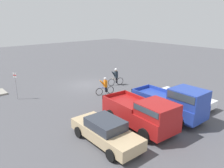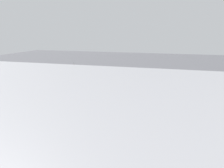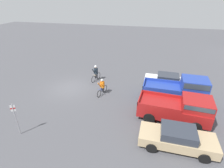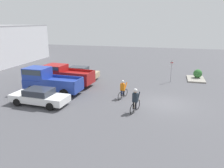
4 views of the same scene
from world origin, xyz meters
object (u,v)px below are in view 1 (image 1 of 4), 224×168
(pickup_truck_0, at_px, (174,102))
(cyclist_1, at_px, (116,76))
(pickup_truck_1, at_px, (143,113))
(cyclist_0, at_px, (105,86))
(sedan_0, at_px, (184,97))
(sedan_1, at_px, (106,131))
(fire_lane_sign, at_px, (16,83))

(pickup_truck_0, bearing_deg, cyclist_1, -105.42)
(pickup_truck_0, distance_m, pickup_truck_1, 2.84)
(pickup_truck_0, relative_size, cyclist_0, 3.00)
(sedan_0, bearing_deg, pickup_truck_0, 17.58)
(cyclist_0, bearing_deg, pickup_truck_1, 69.73)
(sedan_0, bearing_deg, cyclist_0, -62.72)
(pickup_truck_0, bearing_deg, sedan_0, -162.42)
(pickup_truck_1, distance_m, cyclist_1, 9.68)
(pickup_truck_1, bearing_deg, sedan_0, -174.78)
(pickup_truck_1, bearing_deg, cyclist_0, -110.27)
(pickup_truck_0, relative_size, sedan_1, 1.15)
(sedan_1, relative_size, fire_lane_sign, 1.89)
(fire_lane_sign, bearing_deg, pickup_truck_0, 122.02)
(sedan_0, height_order, cyclist_0, cyclist_0)
(pickup_truck_0, bearing_deg, fire_lane_sign, -57.98)
(pickup_truck_1, bearing_deg, cyclist_1, -122.32)
(sedan_0, relative_size, fire_lane_sign, 1.93)
(pickup_truck_1, height_order, cyclist_0, pickup_truck_1)
(sedan_0, height_order, cyclist_1, cyclist_1)
(cyclist_0, distance_m, fire_lane_sign, 7.71)
(sedan_1, relative_size, cyclist_1, 2.56)
(sedan_1, xyz_separation_m, cyclist_0, (-5.23, -6.37, 0.09))
(fire_lane_sign, bearing_deg, sedan_0, 133.78)
(pickup_truck_1, height_order, sedan_1, pickup_truck_1)
(pickup_truck_1, xyz_separation_m, cyclist_1, (-5.17, -8.18, -0.16))
(pickup_truck_1, bearing_deg, pickup_truck_0, 172.33)
(pickup_truck_0, relative_size, fire_lane_sign, 2.17)
(sedan_0, distance_m, sedan_1, 8.40)
(pickup_truck_0, relative_size, cyclist_1, 2.94)
(cyclist_1, bearing_deg, cyclist_0, 29.16)
(sedan_0, xyz_separation_m, cyclist_0, (3.17, -6.15, 0.15))
(cyclist_0, distance_m, cyclist_1, 3.11)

